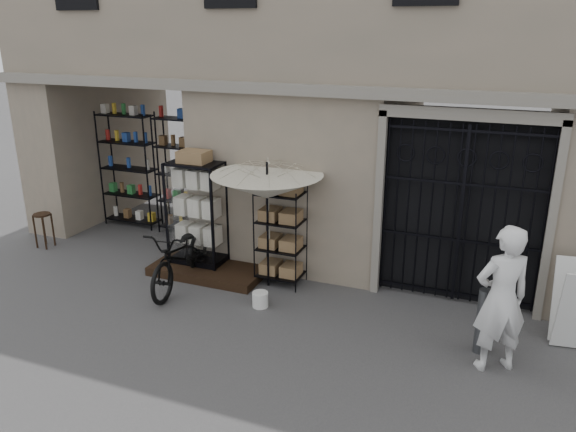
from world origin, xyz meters
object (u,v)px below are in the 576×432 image
at_px(market_umbrella, 267,180).
at_px(white_bucket, 260,299).
at_px(steel_bollard, 482,321).
at_px(shopkeeper, 492,367).
at_px(display_cabinet, 197,218).
at_px(wire_rack, 281,237).
at_px(bicycle, 183,285).
at_px(wooden_stool, 44,229).

bearing_deg(market_umbrella, white_bucket, -75.91).
relative_size(white_bucket, steel_bollard, 0.27).
distance_m(white_bucket, shopkeeper, 3.50).
distance_m(display_cabinet, wire_rack, 1.60).
relative_size(display_cabinet, shopkeeper, 1.02).
height_order(bicycle, wooden_stool, bicycle).
height_order(bicycle, shopkeeper, bicycle).
bearing_deg(display_cabinet, wooden_stool, -167.43).
height_order(white_bucket, steel_bollard, steel_bollard).
xyz_separation_m(market_umbrella, wooden_stool, (-4.85, -0.02, -1.49)).
height_order(display_cabinet, bicycle, display_cabinet).
bearing_deg(shopkeeper, wire_rack, -50.78).
relative_size(wire_rack, white_bucket, 6.79).
bearing_deg(shopkeeper, bicycle, -36.99).
relative_size(display_cabinet, wooden_stool, 2.86).
height_order(display_cabinet, market_umbrella, market_umbrella).
relative_size(steel_bollard, shopkeeper, 0.47).
distance_m(display_cabinet, white_bucket, 2.05).
distance_m(white_bucket, wooden_stool, 5.09).
bearing_deg(steel_bollard, display_cabinet, 168.63).
height_order(market_umbrella, bicycle, market_umbrella).
height_order(display_cabinet, wire_rack, display_cabinet).
distance_m(market_umbrella, steel_bollard, 3.83).
bearing_deg(display_cabinet, bicycle, -73.72).
xyz_separation_m(wire_rack, white_bucket, (0.03, -0.93, -0.71)).
bearing_deg(bicycle, wooden_stool, 165.16).
height_order(wire_rack, wooden_stool, wire_rack).
bearing_deg(market_umbrella, display_cabinet, 172.96).
xyz_separation_m(display_cabinet, shopkeeper, (5.10, -1.30, -0.97)).
xyz_separation_m(white_bucket, steel_bollard, (3.29, -0.08, 0.34)).
bearing_deg(shopkeeper, white_bucket, -36.63).
xyz_separation_m(market_umbrella, steel_bollard, (3.47, -0.81, -1.40)).
relative_size(wire_rack, market_umbrella, 0.66).
distance_m(wire_rack, white_bucket, 1.17).
xyz_separation_m(display_cabinet, market_umbrella, (1.44, -0.18, 0.89)).
bearing_deg(bicycle, wire_rack, 19.05).
height_order(wire_rack, steel_bollard, wire_rack).
bearing_deg(wooden_stool, bicycle, -8.28).
xyz_separation_m(wire_rack, wooden_stool, (-5.00, -0.21, -0.47)).
relative_size(market_umbrella, white_bucket, 10.27).
bearing_deg(steel_bollard, wooden_stool, 174.58).
bearing_deg(steel_bollard, bicycle, 176.67).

